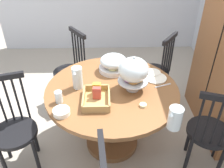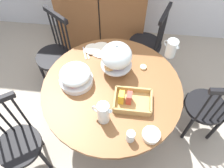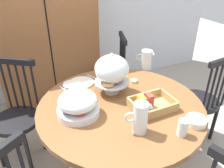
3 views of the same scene
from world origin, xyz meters
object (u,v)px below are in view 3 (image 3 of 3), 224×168
(milk_pitcher, at_px, (146,60))
(china_plate_small, at_px, (72,84))
(orange_juice_pitcher, at_px, (140,119))
(wooden_armoire, at_px, (44,31))
(windsor_chair_far_side, at_px, (18,119))
(drinking_glass, at_px, (183,128))
(windsor_chair_by_cabinet, at_px, (200,102))
(windsor_chair_facing_door, at_px, (110,79))
(cereal_basket, at_px, (150,104))
(china_plate_large, at_px, (81,83))
(fruit_platter_covered, at_px, (78,104))
(cereal_bowl, at_px, (196,121))
(butter_dish, at_px, (134,81))
(dining_table, at_px, (120,125))
(pastry_stand_with_dome, at_px, (112,71))

(milk_pitcher, relative_size, china_plate_small, 1.24)
(orange_juice_pitcher, bearing_deg, wooden_armoire, 98.47)
(windsor_chair_far_side, bearing_deg, drinking_glass, -47.91)
(windsor_chair_by_cabinet, bearing_deg, wooden_armoire, 133.30)
(orange_juice_pitcher, relative_size, china_plate_small, 1.41)
(windsor_chair_facing_door, distance_m, cereal_basket, 1.07)
(windsor_chair_facing_door, relative_size, china_plate_large, 4.43)
(windsor_chair_facing_door, distance_m, china_plate_large, 0.71)
(fruit_platter_covered, bearing_deg, china_plate_small, 79.79)
(china_plate_large, xyz_separation_m, cereal_bowl, (0.51, -0.86, 0.02))
(windsor_chair_by_cabinet, distance_m, milk_pitcher, 0.68)
(windsor_chair_by_cabinet, distance_m, cereal_bowl, 0.81)
(wooden_armoire, height_order, fruit_platter_covered, wooden_armoire)
(windsor_chair_facing_door, xyz_separation_m, windsor_chair_far_side, (-1.06, -0.30, 0.00))
(windsor_chair_by_cabinet, height_order, butter_dish, windsor_chair_by_cabinet)
(orange_juice_pitcher, bearing_deg, dining_table, 84.47)
(wooden_armoire, xyz_separation_m, china_plate_small, (0.03, -0.90, -0.23))
(orange_juice_pitcher, bearing_deg, china_plate_small, 106.35)
(wooden_armoire, relative_size, butter_dish, 32.67)
(windsor_chair_far_side, xyz_separation_m, pastry_stand_with_dome, (0.75, -0.38, 0.48))
(china_plate_large, xyz_separation_m, drinking_glass, (0.35, -0.90, 0.05))
(windsor_chair_facing_door, relative_size, pastry_stand_with_dome, 2.83)
(cereal_bowl, bearing_deg, butter_dish, 96.76)
(windsor_chair_by_cabinet, relative_size, windsor_chair_facing_door, 1.00)
(windsor_chair_by_cabinet, bearing_deg, cereal_bowl, -140.73)
(windsor_chair_by_cabinet, height_order, orange_juice_pitcher, windsor_chair_by_cabinet)
(windsor_chair_by_cabinet, distance_m, butter_dish, 0.75)
(dining_table, bearing_deg, pastry_stand_with_dome, 84.94)
(pastry_stand_with_dome, relative_size, china_plate_small, 2.29)
(china_plate_large, xyz_separation_m, china_plate_small, (-0.09, -0.01, 0.01))
(orange_juice_pitcher, distance_m, cereal_basket, 0.28)
(butter_dish, bearing_deg, china_plate_small, 161.25)
(windsor_chair_facing_door, bearing_deg, china_plate_small, -142.78)
(milk_pitcher, bearing_deg, china_plate_small, -178.37)
(dining_table, height_order, windsor_chair_by_cabinet, windsor_chair_by_cabinet)
(windsor_chair_by_cabinet, relative_size, orange_juice_pitcher, 4.60)
(windsor_chair_facing_door, relative_size, butter_dish, 16.25)
(dining_table, distance_m, windsor_chair_facing_door, 0.93)
(milk_pitcher, xyz_separation_m, china_plate_large, (-0.68, -0.01, -0.08))
(orange_juice_pitcher, height_order, milk_pitcher, orange_juice_pitcher)
(windsor_chair_by_cabinet, height_order, drinking_glass, windsor_chair_by_cabinet)
(pastry_stand_with_dome, height_order, china_plate_large, pastry_stand_with_dome)
(windsor_chair_by_cabinet, distance_m, cereal_basket, 0.84)
(windsor_chair_by_cabinet, height_order, fruit_platter_covered, windsor_chair_by_cabinet)
(windsor_chair_by_cabinet, bearing_deg, milk_pitcher, 135.45)
(orange_juice_pitcher, xyz_separation_m, china_plate_small, (-0.22, 0.75, -0.08))
(windsor_chair_far_side, bearing_deg, wooden_armoire, 59.02)
(windsor_chair_facing_door, xyz_separation_m, orange_juice_pitcher, (-0.36, -1.19, 0.38))
(windsor_chair_by_cabinet, distance_m, windsor_chair_facing_door, 1.01)
(pastry_stand_with_dome, xyz_separation_m, milk_pitcher, (0.50, 0.26, -0.11))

